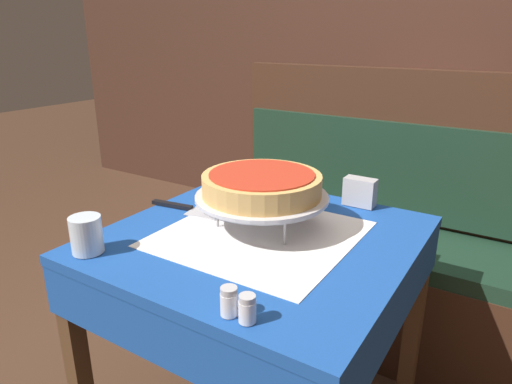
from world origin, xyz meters
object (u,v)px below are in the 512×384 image
salt_shaker (229,301)px  pepper_shaker (247,309)px  booth_bench (361,258)px  dining_table_rear (413,158)px  pizza_server (190,209)px  dining_table_front (260,267)px  water_glass_near (86,235)px  napkin_holder (360,192)px  condiment_caddy (426,132)px  deep_dish_pizza (262,184)px  pizza_pan_stand (262,198)px

salt_shaker → pepper_shaker: salt_shaker is taller
pepper_shaker → booth_bench: bearing=97.3°
dining_table_rear → pizza_server: size_ratio=2.86×
dining_table_front → water_glass_near: 0.47m
dining_table_rear → pizza_server: (-0.34, -1.42, 0.11)m
dining_table_front → napkin_holder: size_ratio=8.07×
dining_table_front → pepper_shaker: 0.43m
condiment_caddy → deep_dish_pizza: bearing=-95.3°
pizza_server → condiment_caddy: condiment_caddy is taller
pepper_shaker → water_glass_near: bearing=176.5°
dining_table_rear → dining_table_front: bearing=-92.5°
water_glass_near → napkin_holder: (0.47, 0.68, -0.00)m
booth_bench → napkin_holder: (0.10, -0.40, 0.44)m
dining_table_front → water_glass_near: (-0.31, -0.33, 0.15)m
dining_table_rear → booth_bench: size_ratio=0.57×
dining_table_front → dining_table_rear: 1.46m
dining_table_rear → booth_bench: bearing=-91.1°
booth_bench → pepper_shaker: booth_bench is taller
salt_shaker → pizza_server: bearing=137.5°
water_glass_near → salt_shaker: bearing=-3.9°
dining_table_rear → pepper_shaker: bearing=-85.9°
dining_table_front → salt_shaker: salt_shaker is taller
dining_table_front → pepper_shaker: bearing=-61.5°
dining_table_rear → napkin_holder: napkin_holder is taller
condiment_caddy → napkin_holder: bearing=-87.8°
dining_table_rear → salt_shaker: salt_shaker is taller
dining_table_rear → napkin_holder: (0.09, -1.10, 0.15)m
dining_table_front → water_glass_near: size_ratio=8.46×
pizza_pan_stand → pepper_shaker: bearing=-61.9°
booth_bench → pizza_pan_stand: (-0.07, -0.72, 0.49)m
napkin_holder → dining_table_front: bearing=-113.4°
pizza_pan_stand → pizza_server: bearing=-179.0°
deep_dish_pizza → pepper_shaker: (0.21, -0.40, -0.10)m
booth_bench → salt_shaker: booth_bench is taller
deep_dish_pizza → napkin_holder: 0.37m
dining_table_front → dining_table_rear: dining_table_rear is taller
salt_shaker → water_glass_near: bearing=176.1°
pizza_server → condiment_caddy: bearing=74.6°
dining_table_rear → booth_bench: (-0.01, -0.70, -0.29)m
pizza_pan_stand → deep_dish_pizza: deep_dish_pizza is taller
water_glass_near → napkin_holder: size_ratio=0.95×
dining_table_front → booth_bench: size_ratio=0.62×
pepper_shaker → napkin_holder: 0.72m
water_glass_near → condiment_caddy: bearing=76.6°
salt_shaker → condiment_caddy: (-0.04, 1.81, 0.01)m
salt_shaker → deep_dish_pizza: bearing=113.1°
booth_bench → salt_shaker: bearing=-84.8°
booth_bench → salt_shaker: (0.10, -1.12, 0.43)m
dining_table_rear → deep_dish_pizza: bearing=-93.3°
pizza_server → napkin_holder: (0.43, 0.32, 0.04)m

